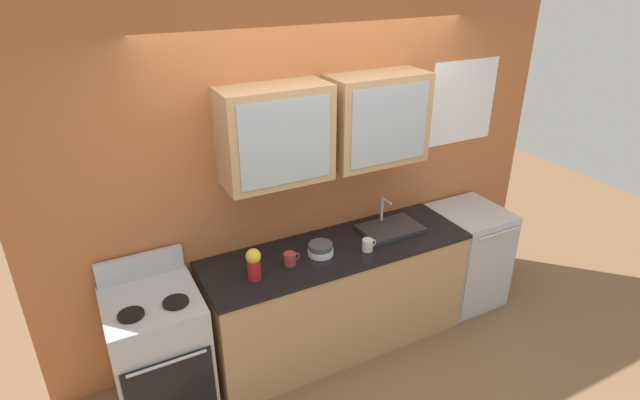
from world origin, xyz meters
The scene contains 10 objects.
ground_plane centered at (0.00, 0.00, 0.00)m, with size 10.00×10.00×0.00m, color brown.
back_wall_unit centered at (0.01, 0.33, 1.53)m, with size 4.28×0.44×2.89m.
counter centered at (0.00, 0.00, 0.45)m, with size 2.10×0.66×0.91m.
stove_range centered at (-1.40, 0.00, 0.46)m, with size 0.61×0.66×1.09m.
sink_faucet centered at (0.52, 0.05, 0.93)m, with size 0.49×0.33×0.24m.
bowl_stack centered at (-0.16, -0.02, 0.95)m, with size 0.19×0.19×0.09m.
vase centered at (-0.71, -0.09, 1.03)m, with size 0.10×0.10×0.23m.
cup_near_sink centered at (0.18, -0.14, 0.95)m, with size 0.12×0.08×0.09m.
cup_near_bowls centered at (-0.42, -0.04, 0.95)m, with size 0.13×0.09×0.09m.
dishwasher centered at (1.35, 0.00, 0.45)m, with size 0.58×0.65×0.91m.
Camera 1 is at (-1.67, -2.89, 2.91)m, focal length 28.51 mm.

